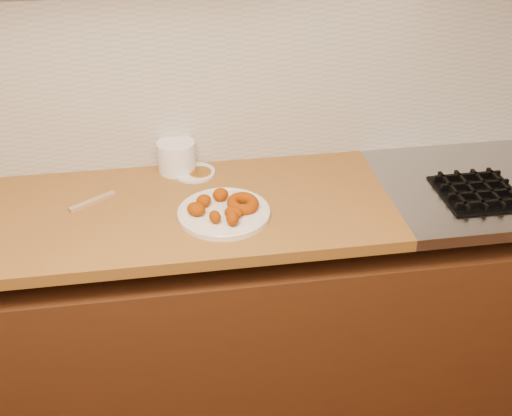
{
  "coord_description": "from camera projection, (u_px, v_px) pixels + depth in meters",
  "views": [
    {
      "loc": [
        -0.22,
        -0.1,
        2.01
      ],
      "look_at": [
        0.04,
        1.59,
        0.93
      ],
      "focal_mm": 45.0,
      "sensor_mm": 36.0,
      "label": 1
    }
  ],
  "objects": [
    {
      "name": "brass_jar_lid",
      "position": [
        200.0,
        173.0,
        2.26
      ],
      "size": [
        0.09,
        0.09,
        0.01
      ],
      "primitive_type": "cylinder",
      "rotation": [
        0.0,
        0.0,
        0.14
      ],
      "color": "#BB7B2D",
      "rests_on": "butcher_block"
    },
    {
      "name": "backsplash",
      "position": [
        226.0,
        82.0,
        2.2
      ],
      "size": [
        3.6,
        0.02,
        0.6
      ],
      "primitive_type": "cube",
      "color": "#B8B4A5",
      "rests_on": "wall_back"
    },
    {
      "name": "butcher_block",
      "position": [
        37.0,
        223.0,
        2.04
      ],
      "size": [
        2.3,
        0.62,
        0.04
      ],
      "primitive_type": "cube",
      "color": "#8A5F1C",
      "rests_on": "base_cabinet"
    },
    {
      "name": "fried_dough_chunks",
      "position": [
        216.0,
        208.0,
        2.01
      ],
      "size": [
        0.19,
        0.2,
        0.05
      ],
      "color": "#A03500",
      "rests_on": "donut_plate"
    },
    {
      "name": "ring_donut",
      "position": [
        243.0,
        203.0,
        2.04
      ],
      "size": [
        0.15,
        0.15,
        0.05
      ],
      "primitive_type": "torus",
      "rotation": [
        0.1,
        0.0,
        0.75
      ],
      "color": "#A03500",
      "rests_on": "donut_plate"
    },
    {
      "name": "wooden_utensil",
      "position": [
        93.0,
        202.0,
        2.1
      ],
      "size": [
        0.15,
        0.11,
        0.01
      ],
      "primitive_type": "cube",
      "rotation": [
        0.0,
        0.0,
        0.59
      ],
      "color": "#A78159",
      "rests_on": "butcher_block"
    },
    {
      "name": "base_cabinet",
      "position": [
        241.0,
        318.0,
        2.39
      ],
      "size": [
        3.6,
        0.6,
        0.77
      ],
      "primitive_type": "cube",
      "color": "#48250F",
      "rests_on": "floor"
    },
    {
      "name": "donut_plate",
      "position": [
        224.0,
        213.0,
        2.04
      ],
      "size": [
        0.29,
        0.29,
        0.02
      ],
      "primitive_type": "cylinder",
      "color": "silver",
      "rests_on": "butcher_block"
    },
    {
      "name": "tub_lid",
      "position": [
        194.0,
        173.0,
        2.27
      ],
      "size": [
        0.16,
        0.16,
        0.01
      ],
      "primitive_type": "cylinder",
      "rotation": [
        0.0,
        0.0,
        -0.1
      ],
      "color": "silver",
      "rests_on": "butcher_block"
    },
    {
      "name": "plastic_tub",
      "position": [
        176.0,
        156.0,
        2.26
      ],
      "size": [
        0.16,
        0.16,
        0.11
      ],
      "primitive_type": "cylinder",
      "rotation": [
        0.0,
        0.0,
        0.26
      ],
      "color": "white",
      "rests_on": "butcher_block"
    },
    {
      "name": "wall_back",
      "position": [
        225.0,
        38.0,
        2.13
      ],
      "size": [
        4.0,
        0.02,
        2.7
      ],
      "primitive_type": "cube",
      "color": "tan",
      "rests_on": "ground"
    }
  ]
}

